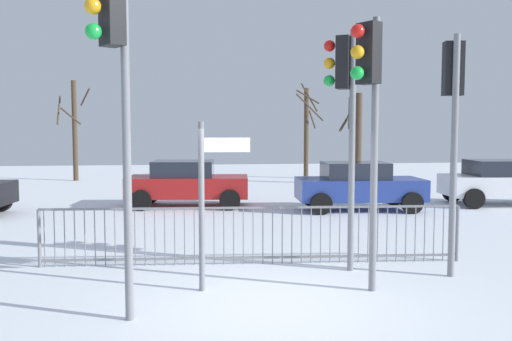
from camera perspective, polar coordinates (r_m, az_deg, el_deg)
ground_plane at (r=7.94m, az=1.65°, el=-13.93°), size 60.00×60.00×0.00m
traffic_light_rear_right at (r=7.11m, az=-14.65°, el=10.86°), size 0.50×0.44×4.52m
traffic_light_rear_left at (r=8.31m, az=11.79°, el=8.12°), size 0.51×0.42×4.16m
traffic_light_mid_right at (r=9.76m, az=19.99°, el=6.94°), size 0.35×0.56×4.05m
traffic_light_foreground_left at (r=9.60m, az=9.26°, el=7.78°), size 0.52×0.41×4.19m
direction_sign_post at (r=8.31m, az=-5.27°, el=-2.69°), size 0.79×0.09×2.60m
pedestrian_guard_railing at (r=10.04m, az=-0.30°, el=-6.74°), size 7.77×0.48×1.07m
car_white_trailing at (r=19.45m, az=24.51°, el=-1.06°), size 3.92×2.18×1.47m
car_red_far at (r=17.45m, az=-7.28°, el=-1.28°), size 3.93×2.20×1.47m
car_blue_mid at (r=16.90m, az=10.71°, el=-1.51°), size 3.87×2.07×1.47m
bare_tree_left at (r=24.53m, az=10.58°, el=3.74°), size 1.11×1.37×5.05m
bare_tree_centre at (r=27.26m, az=-18.58°, el=4.22°), size 1.61×1.60×4.77m
bare_tree_right at (r=27.20m, az=5.36°, el=4.32°), size 1.41×0.86×4.71m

